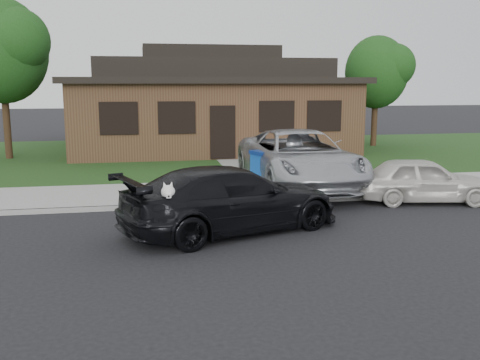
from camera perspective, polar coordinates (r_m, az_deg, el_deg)
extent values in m
plane|color=black|center=(10.47, -14.61, -7.63)|extent=(120.00, 120.00, 0.00)
cube|color=gray|center=(15.29, -13.35, -1.67)|extent=(60.00, 3.00, 0.12)
cube|color=gray|center=(13.82, -13.64, -2.95)|extent=(60.00, 0.12, 0.12)
cube|color=#193814|center=(23.17, -12.44, 2.41)|extent=(60.00, 13.00, 0.13)
cube|color=gray|center=(20.84, 4.02, 1.78)|extent=(4.50, 13.00, 0.14)
imported|color=black|center=(11.47, -0.89, -2.05)|extent=(5.26, 3.54, 1.42)
ellipsoid|color=white|center=(10.42, -7.72, -1.56)|extent=(0.34, 0.40, 0.30)
sphere|color=white|center=(10.17, -7.67, -1.28)|extent=(0.26, 0.26, 0.26)
cube|color=white|center=(10.06, -7.63, -1.67)|extent=(0.09, 0.12, 0.08)
sphere|color=black|center=(10.00, -7.61, -1.74)|extent=(0.04, 0.04, 0.04)
cone|color=white|center=(10.19, -8.07, -0.49)|extent=(0.11, 0.11, 0.14)
cone|color=white|center=(10.20, -7.33, -0.47)|extent=(0.11, 0.11, 0.14)
imported|color=#B3B6BB|center=(15.95, 6.34, 2.33)|extent=(2.83, 5.97, 1.64)
imported|color=silver|center=(15.10, 18.92, 0.02)|extent=(3.77, 2.05, 1.22)
cube|color=#0E439F|center=(15.67, 2.61, 0.96)|extent=(0.78, 0.78, 0.99)
cube|color=navy|center=(15.59, 2.63, 2.95)|extent=(0.85, 0.85, 0.11)
cylinder|color=black|center=(15.40, 2.06, -0.78)|extent=(0.11, 0.16, 0.15)
cylinder|color=black|center=(15.50, 3.65, -0.73)|extent=(0.11, 0.16, 0.15)
cube|color=#422B1C|center=(25.19, -3.25, 6.84)|extent=(12.00, 8.00, 3.00)
cube|color=black|center=(25.15, -3.29, 10.53)|extent=(12.60, 8.60, 0.25)
cube|color=black|center=(25.15, -3.30, 11.73)|extent=(10.00, 6.50, 0.80)
cube|color=black|center=(25.18, -3.32, 13.32)|extent=(6.00, 3.50, 0.60)
cube|color=black|center=(21.24, -1.85, 5.11)|extent=(1.00, 0.06, 2.10)
cube|color=black|center=(20.98, -12.80, 6.44)|extent=(1.30, 0.05, 1.10)
cube|color=black|center=(21.01, -6.76, 6.63)|extent=(1.30, 0.05, 1.10)
cube|color=black|center=(21.64, 3.94, 6.78)|extent=(1.30, 0.05, 1.10)
cube|color=black|center=(22.22, 8.98, 6.77)|extent=(1.30, 0.05, 1.10)
cylinder|color=#332114|center=(23.62, -23.58, 5.12)|extent=(0.28, 0.28, 2.48)
ellipsoid|color=#143811|center=(23.59, -24.13, 12.48)|extent=(3.60, 3.60, 4.14)
sphere|color=#26591E|center=(22.93, -22.71, 13.57)|extent=(2.52, 2.52, 2.52)
cylinder|color=#332114|center=(26.96, 14.11, 5.73)|extent=(0.28, 0.28, 2.03)
ellipsoid|color=#143811|center=(26.88, 14.35, 11.08)|extent=(3.00, 3.00, 3.45)
sphere|color=#26591E|center=(26.74, 15.98, 11.65)|extent=(2.10, 2.10, 2.10)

